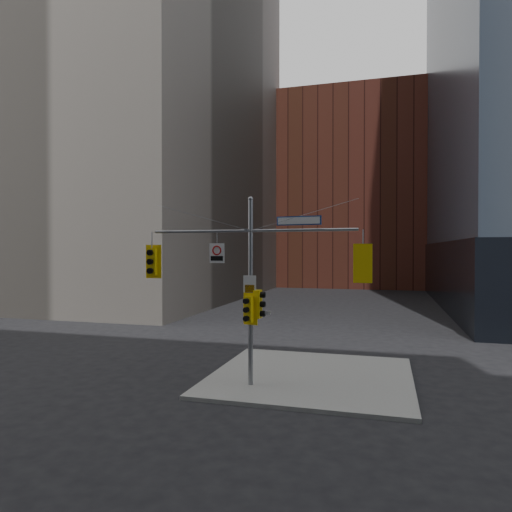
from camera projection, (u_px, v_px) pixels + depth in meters
The scene contains 13 objects.
ground at pixel (234, 406), 15.42m from camera, with size 160.00×160.00×0.00m, color black.
sidewalk_corner at pixel (311, 376), 18.71m from camera, with size 8.00×8.00×0.15m, color gray.
brick_midrise at pixel (354, 194), 70.99m from camera, with size 26.00×20.00×28.00m, color brown.
signal_assembly at pixel (251, 272), 17.28m from camera, with size 8.00×0.80×7.30m.
traffic_light_west_arm at pixel (152, 262), 18.43m from camera, with size 0.65×0.55×1.36m.
traffic_light_east_arm at pixel (363, 263), 16.13m from camera, with size 0.66×0.52×1.38m.
traffic_light_pole_side at pixel (259, 304), 17.21m from camera, with size 0.43×0.37×1.07m.
traffic_light_pole_front at pixel (249, 309), 17.04m from camera, with size 0.57×0.51×1.21m.
street_sign_blade at pixel (299, 221), 16.75m from camera, with size 1.71×0.26×0.33m.
regulatory_sign_arm at pixel (217, 252), 17.62m from camera, with size 0.61×0.08×0.76m.
regulatory_sign_pole at pixel (250, 284), 17.17m from camera, with size 0.49×0.09×0.64m.
street_blade_ew at pixel (262, 313), 17.18m from camera, with size 0.69×0.10×0.14m.
street_blade_ns at pixel (254, 315), 17.74m from camera, with size 0.12×0.67×0.13m.
Camera 1 is at (4.95, -14.55, 5.26)m, focal length 32.00 mm.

